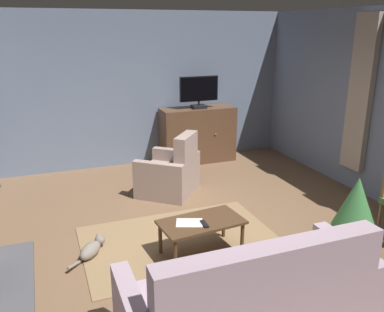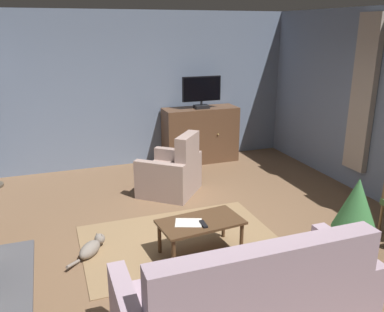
{
  "view_description": "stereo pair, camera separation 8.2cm",
  "coord_description": "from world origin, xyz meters",
  "px_view_note": "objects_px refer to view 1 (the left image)",
  "views": [
    {
      "loc": [
        -1.76,
        -4.11,
        2.55
      ],
      "look_at": [
        -0.06,
        0.34,
        1.03
      ],
      "focal_mm": 37.97,
      "sensor_mm": 36.0,
      "label": 1
    },
    {
      "loc": [
        -1.68,
        -4.14,
        2.55
      ],
      "look_at": [
        -0.06,
        0.34,
        1.03
      ],
      "focal_mm": 37.97,
      "sensor_mm": 36.0,
      "label": 2
    }
  ],
  "objects_px": {
    "television": "(199,91)",
    "folded_newspaper": "(189,223)",
    "tv_cabinet": "(198,136)",
    "cat": "(92,249)",
    "sofa_floral": "(253,301)",
    "potted_plant_tall_palm_by_window": "(355,211)",
    "armchair_beside_cabinet": "(171,174)",
    "tv_remote": "(204,224)",
    "coffee_table": "(201,225)"
  },
  "relations": [
    {
      "from": "television",
      "to": "folded_newspaper",
      "type": "height_order",
      "value": "television"
    },
    {
      "from": "tv_cabinet",
      "to": "cat",
      "type": "height_order",
      "value": "tv_cabinet"
    },
    {
      "from": "sofa_floral",
      "to": "potted_plant_tall_palm_by_window",
      "type": "distance_m",
      "value": 1.91
    },
    {
      "from": "folded_newspaper",
      "to": "potted_plant_tall_palm_by_window",
      "type": "bearing_deg",
      "value": 2.18
    },
    {
      "from": "armchair_beside_cabinet",
      "to": "cat",
      "type": "distance_m",
      "value": 2.08
    },
    {
      "from": "tv_remote",
      "to": "cat",
      "type": "relative_size",
      "value": 0.33
    },
    {
      "from": "tv_cabinet",
      "to": "potted_plant_tall_palm_by_window",
      "type": "xyz_separation_m",
      "value": [
        0.41,
        -3.87,
        0.03
      ]
    },
    {
      "from": "sofa_floral",
      "to": "cat",
      "type": "relative_size",
      "value": 4.24
    },
    {
      "from": "coffee_table",
      "to": "potted_plant_tall_palm_by_window",
      "type": "relative_size",
      "value": 1.06
    },
    {
      "from": "folded_newspaper",
      "to": "potted_plant_tall_palm_by_window",
      "type": "height_order",
      "value": "potted_plant_tall_palm_by_window"
    },
    {
      "from": "coffee_table",
      "to": "potted_plant_tall_palm_by_window",
      "type": "bearing_deg",
      "value": -20.64
    },
    {
      "from": "tv_remote",
      "to": "armchair_beside_cabinet",
      "type": "xyz_separation_m",
      "value": [
        0.24,
        1.98,
        -0.11
      ]
    },
    {
      "from": "cat",
      "to": "coffee_table",
      "type": "bearing_deg",
      "value": -18.43
    },
    {
      "from": "television",
      "to": "coffee_table",
      "type": "height_order",
      "value": "television"
    },
    {
      "from": "coffee_table",
      "to": "folded_newspaper",
      "type": "distance_m",
      "value": 0.16
    },
    {
      "from": "sofa_floral",
      "to": "armchair_beside_cabinet",
      "type": "xyz_separation_m",
      "value": [
        0.33,
        3.26,
        -0.02
      ]
    },
    {
      "from": "coffee_table",
      "to": "cat",
      "type": "xyz_separation_m",
      "value": [
        -1.21,
        0.4,
        -0.28
      ]
    },
    {
      "from": "television",
      "to": "tv_remote",
      "type": "distance_m",
      "value": 3.65
    },
    {
      "from": "coffee_table",
      "to": "tv_remote",
      "type": "relative_size",
      "value": 5.93
    },
    {
      "from": "potted_plant_tall_palm_by_window",
      "to": "coffee_table",
      "type": "bearing_deg",
      "value": 159.36
    },
    {
      "from": "television",
      "to": "tv_remote",
      "type": "height_order",
      "value": "television"
    },
    {
      "from": "potted_plant_tall_palm_by_window",
      "to": "sofa_floral",
      "type": "bearing_deg",
      "value": -156.32
    },
    {
      "from": "television",
      "to": "potted_plant_tall_palm_by_window",
      "type": "height_order",
      "value": "television"
    },
    {
      "from": "potted_plant_tall_palm_by_window",
      "to": "armchair_beside_cabinet",
      "type": "bearing_deg",
      "value": 119.5
    },
    {
      "from": "sofa_floral",
      "to": "potted_plant_tall_palm_by_window",
      "type": "relative_size",
      "value": 2.31
    },
    {
      "from": "television",
      "to": "cat",
      "type": "distance_m",
      "value": 3.94
    },
    {
      "from": "tv_remote",
      "to": "armchair_beside_cabinet",
      "type": "bearing_deg",
      "value": -4.46
    },
    {
      "from": "coffee_table",
      "to": "tv_remote",
      "type": "bearing_deg",
      "value": -92.77
    },
    {
      "from": "folded_newspaper",
      "to": "sofa_floral",
      "type": "xyz_separation_m",
      "value": [
        0.06,
        -1.38,
        -0.09
      ]
    },
    {
      "from": "potted_plant_tall_palm_by_window",
      "to": "cat",
      "type": "xyz_separation_m",
      "value": [
        -2.86,
        1.02,
        -0.45
      ]
    },
    {
      "from": "folded_newspaper",
      "to": "sofa_floral",
      "type": "distance_m",
      "value": 1.39
    },
    {
      "from": "television",
      "to": "coffee_table",
      "type": "xyz_separation_m",
      "value": [
        -1.24,
        -3.19,
        -1.02
      ]
    },
    {
      "from": "folded_newspaper",
      "to": "cat",
      "type": "bearing_deg",
      "value": -179.55
    },
    {
      "from": "television",
      "to": "folded_newspaper",
      "type": "relative_size",
      "value": 2.53
    },
    {
      "from": "coffee_table",
      "to": "sofa_floral",
      "type": "distance_m",
      "value": 1.39
    },
    {
      "from": "coffee_table",
      "to": "armchair_beside_cabinet",
      "type": "distance_m",
      "value": 1.89
    },
    {
      "from": "folded_newspaper",
      "to": "potted_plant_tall_palm_by_window",
      "type": "xyz_separation_m",
      "value": [
        1.8,
        -0.62,
        0.12
      ]
    },
    {
      "from": "coffee_table",
      "to": "folded_newspaper",
      "type": "bearing_deg",
      "value": -179.97
    },
    {
      "from": "television",
      "to": "sofa_floral",
      "type": "relative_size",
      "value": 0.34
    },
    {
      "from": "armchair_beside_cabinet",
      "to": "cat",
      "type": "bearing_deg",
      "value": -134.52
    },
    {
      "from": "tv_cabinet",
      "to": "cat",
      "type": "relative_size",
      "value": 2.78
    },
    {
      "from": "armchair_beside_cabinet",
      "to": "potted_plant_tall_palm_by_window",
      "type": "xyz_separation_m",
      "value": [
        1.41,
        -2.5,
        0.22
      ]
    },
    {
      "from": "tv_cabinet",
      "to": "cat",
      "type": "bearing_deg",
      "value": -130.82
    },
    {
      "from": "tv_cabinet",
      "to": "television",
      "type": "xyz_separation_m",
      "value": [
        0.0,
        -0.05,
        0.88
      ]
    },
    {
      "from": "coffee_table",
      "to": "tv_remote",
      "type": "distance_m",
      "value": 0.12
    },
    {
      "from": "tv_remote",
      "to": "potted_plant_tall_palm_by_window",
      "type": "xyz_separation_m",
      "value": [
        1.65,
        -0.52,
        0.11
      ]
    },
    {
      "from": "sofa_floral",
      "to": "tv_cabinet",
      "type": "bearing_deg",
      "value": 73.92
    },
    {
      "from": "tv_cabinet",
      "to": "coffee_table",
      "type": "distance_m",
      "value": 3.48
    },
    {
      "from": "coffee_table",
      "to": "sofa_floral",
      "type": "height_order",
      "value": "sofa_floral"
    },
    {
      "from": "folded_newspaper",
      "to": "armchair_beside_cabinet",
      "type": "height_order",
      "value": "armchair_beside_cabinet"
    }
  ]
}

